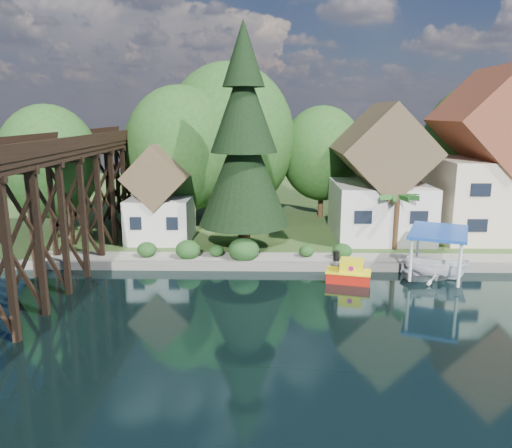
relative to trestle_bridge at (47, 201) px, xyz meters
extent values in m
plane|color=black|center=(16.00, -5.17, -5.35)|extent=(140.00, 140.00, 0.00)
cube|color=#2F4D1E|center=(16.00, 28.83, -5.10)|extent=(140.00, 52.00, 0.50)
cube|color=slate|center=(20.00, 2.83, -5.04)|extent=(60.00, 0.40, 0.62)
cube|color=gray|center=(22.00, 4.13, -4.82)|extent=(50.00, 2.60, 0.06)
cube|color=black|center=(0.00, -5.17, -1.35)|extent=(4.00, 0.36, 8.00)
cube|color=black|center=(0.00, -1.97, -1.35)|extent=(4.00, 0.36, 8.00)
cube|color=black|center=(0.00, 1.23, -1.35)|extent=(4.00, 0.36, 8.00)
cube|color=black|center=(0.00, 4.43, -1.35)|extent=(4.00, 0.36, 8.00)
cube|color=black|center=(0.00, 7.63, -1.35)|extent=(4.00, 0.36, 8.00)
cube|color=black|center=(0.00, 10.83, -1.35)|extent=(4.00, 0.36, 8.00)
cube|color=black|center=(0.00, 14.03, -1.35)|extent=(4.00, 0.36, 8.00)
cube|color=black|center=(0.00, 17.23, -1.35)|extent=(4.00, 0.36, 8.00)
cube|color=black|center=(0.00, 20.43, -1.35)|extent=(4.00, 0.36, 8.00)
cube|color=black|center=(-1.75, 0.83, 2.70)|extent=(0.35, 44.00, 0.35)
cube|color=black|center=(1.75, 0.83, 2.70)|extent=(0.35, 44.00, 0.35)
cube|color=black|center=(0.00, 0.83, 3.00)|extent=(4.00, 44.00, 0.30)
cube|color=black|center=(-2.00, 0.83, 3.55)|extent=(0.12, 44.00, 0.80)
cube|color=black|center=(2.00, 0.83, 3.55)|extent=(0.12, 44.00, 0.80)
cube|color=silver|center=(23.00, 10.83, -2.60)|extent=(7.50, 8.00, 4.50)
cube|color=brown|center=(23.00, 10.83, 2.35)|extent=(7.64, 8.64, 7.64)
cube|color=black|center=(20.90, 6.79, -2.37)|extent=(1.35, 0.08, 1.00)
cube|color=black|center=(25.10, 6.79, -2.37)|extent=(1.35, 0.08, 1.00)
cube|color=beige|center=(32.00, 11.33, -1.60)|extent=(8.50, 8.50, 6.50)
cube|color=brown|center=(32.00, 11.33, 4.71)|extent=(8.65, 9.18, 8.65)
cube|color=black|center=(29.62, 7.04, -1.27)|extent=(1.53, 0.08, 1.00)
cube|color=silver|center=(5.00, 9.33, -3.10)|extent=(5.00, 5.00, 3.50)
cube|color=brown|center=(5.00, 9.33, 0.45)|extent=(5.09, 5.40, 5.09)
cube|color=black|center=(3.60, 6.79, -2.92)|extent=(0.90, 0.08, 1.00)
cube|color=black|center=(6.40, 6.79, -2.92)|extent=(0.90, 0.08, 1.00)
cylinder|color=#382314|center=(6.00, 13.83, -2.60)|extent=(0.50, 0.50, 4.50)
ellipsoid|color=#1F491A|center=(6.00, 13.83, 2.15)|extent=(4.40, 4.40, 5.06)
cylinder|color=#382314|center=(10.00, 17.83, -2.37)|extent=(0.50, 0.50, 4.95)
ellipsoid|color=#1F491A|center=(10.00, 17.83, 2.85)|extent=(5.00, 5.00, 5.75)
cylinder|color=#382314|center=(19.00, 18.83, -2.82)|extent=(0.50, 0.50, 4.05)
ellipsoid|color=#1F491A|center=(19.00, 18.83, 1.45)|extent=(4.00, 4.00, 4.60)
cylinder|color=#382314|center=(34.00, 18.83, -2.60)|extent=(0.50, 0.50, 4.50)
ellipsoid|color=#1F491A|center=(34.00, 18.83, 2.15)|extent=(4.60, 4.60, 5.29)
cylinder|color=#382314|center=(-4.00, 9.83, -2.82)|extent=(0.50, 0.50, 4.05)
ellipsoid|color=#1F491A|center=(-4.00, 9.83, 1.45)|extent=(4.00, 4.00, 4.60)
ellipsoid|color=#184017|center=(8.00, 4.03, -4.08)|extent=(1.98, 1.98, 1.53)
ellipsoid|color=#184017|center=(10.00, 4.33, -4.25)|extent=(1.54, 1.54, 1.19)
ellipsoid|color=#184017|center=(12.00, 3.83, -4.00)|extent=(2.20, 2.20, 1.70)
ellipsoid|color=#184017|center=(5.00, 4.23, -4.17)|extent=(1.76, 1.76, 1.36)
ellipsoid|color=#184017|center=(16.50, 4.43, -4.25)|extent=(1.54, 1.54, 1.19)
ellipsoid|color=#184017|center=(19.00, 4.13, -4.17)|extent=(1.76, 1.76, 1.36)
cylinder|color=#382314|center=(11.94, 6.23, -3.32)|extent=(0.92, 0.92, 3.05)
cone|color=black|center=(11.94, 6.23, 1.26)|extent=(6.72, 6.72, 8.14)
cone|color=black|center=(11.94, 6.23, 5.84)|extent=(4.89, 4.89, 6.62)
cone|color=black|center=(11.94, 6.23, 9.40)|extent=(3.05, 3.05, 4.58)
cylinder|color=#382314|center=(23.40, 6.78, -2.90)|extent=(0.39, 0.39, 3.91)
ellipsoid|color=#1D531B|center=(23.40, 6.78, -0.76)|extent=(3.44, 3.44, 0.89)
cube|color=#B7150C|center=(18.90, 0.55, -5.03)|extent=(2.99, 2.06, 0.73)
cube|color=yellow|center=(18.90, 0.55, -4.64)|extent=(3.10, 2.17, 0.09)
cube|color=yellow|center=(19.08, 0.50, -4.26)|extent=(1.67, 1.40, 0.91)
cylinder|color=black|center=(18.11, 0.74, -3.67)|extent=(0.40, 0.40, 0.64)
cylinder|color=#A80C68|center=(18.95, -0.04, -4.26)|extent=(0.33, 0.15, 0.33)
cylinder|color=#A80C68|center=(19.21, 1.05, -4.26)|extent=(0.33, 0.15, 0.33)
cylinder|color=#A80C68|center=(19.79, 0.33, -4.26)|extent=(0.15, 0.33, 0.33)
imported|color=white|center=(24.70, 1.61, -4.91)|extent=(5.00, 4.20, 0.89)
imported|color=white|center=(24.76, 1.39, -4.56)|extent=(4.35, 2.93, 1.57)
cube|color=#1B4AB1|center=(24.76, 1.39, -2.20)|extent=(5.09, 5.97, 0.19)
cylinder|color=white|center=(25.26, -1.19, -3.62)|extent=(0.19, 0.19, 2.84)
cylinder|color=white|center=(26.90, 2.91, -3.62)|extent=(0.19, 0.19, 2.84)
cylinder|color=white|center=(22.63, -0.13, -3.62)|extent=(0.19, 0.19, 2.84)
cylinder|color=white|center=(24.26, 3.96, -3.62)|extent=(0.19, 0.19, 2.84)
camera|label=1|loc=(13.57, -30.19, 5.34)|focal=35.00mm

